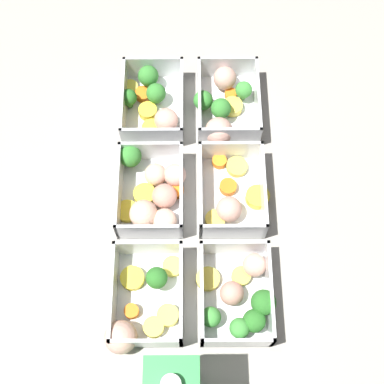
# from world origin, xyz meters

# --- Properties ---
(ground_plane) EXTENTS (4.00, 4.00, 0.00)m
(ground_plane) POSITION_xyz_m (0.00, 0.00, 0.00)
(ground_plane) COLOR gray
(container_near_left) EXTENTS (0.15, 0.12, 0.06)m
(container_near_left) POSITION_xyz_m (-0.18, -0.07, 0.02)
(container_near_left) COLOR white
(container_near_left) RESTS_ON ground_plane
(container_near_center) EXTENTS (0.15, 0.13, 0.06)m
(container_near_center) POSITION_xyz_m (-0.01, -0.07, 0.02)
(container_near_center) COLOR white
(container_near_center) RESTS_ON ground_plane
(container_near_right) EXTENTS (0.16, 0.12, 0.06)m
(container_near_right) POSITION_xyz_m (0.17, -0.06, 0.02)
(container_near_right) COLOR white
(container_near_right) RESTS_ON ground_plane
(container_far_left) EXTENTS (0.17, 0.13, 0.06)m
(container_far_left) POSITION_xyz_m (-0.19, 0.07, 0.02)
(container_far_left) COLOR white
(container_far_left) RESTS_ON ground_plane
(container_far_center) EXTENTS (0.16, 0.12, 0.06)m
(container_far_center) POSITION_xyz_m (-0.00, 0.06, 0.02)
(container_far_center) COLOR white
(container_far_center) RESTS_ON ground_plane
(container_far_right) EXTENTS (0.15, 0.12, 0.06)m
(container_far_right) POSITION_xyz_m (0.17, 0.07, 0.02)
(container_far_right) COLOR white
(container_far_right) RESTS_ON ground_plane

